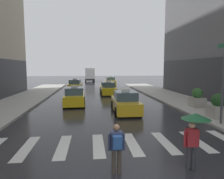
{
  "coord_description": "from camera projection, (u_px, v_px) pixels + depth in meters",
  "views": [
    {
      "loc": [
        -1.1,
        -5.69,
        3.43
      ],
      "look_at": [
        0.38,
        8.0,
        1.94
      ],
      "focal_mm": 32.29,
      "sensor_mm": 36.0,
      "label": 1
    }
  ],
  "objects": [
    {
      "name": "crosswalk_markings",
      "position": [
        116.0,
        144.0,
        9.07
      ],
      "size": [
        11.3,
        2.8,
        0.01
      ],
      "color": "silver",
      "rests_on": "ground"
    },
    {
      "name": "taxi_fourth",
      "position": [
        75.0,
        85.0,
        31.06
      ],
      "size": [
        2.12,
        4.62,
        1.8
      ],
      "color": "gold",
      "rests_on": "ground"
    },
    {
      "name": "pedestrian_with_umbrella",
      "position": [
        194.0,
        126.0,
        6.69
      ],
      "size": [
        0.96,
        0.96,
        1.94
      ],
      "color": "#333338",
      "rests_on": "ground"
    },
    {
      "name": "pedestrian_with_backpack",
      "position": [
        117.0,
        145.0,
        6.42
      ],
      "size": [
        0.55,
        0.43,
        1.65
      ],
      "color": "#473D33",
      "rests_on": "ground"
    },
    {
      "name": "taxi_second",
      "position": [
        75.0,
        97.0,
        18.85
      ],
      "size": [
        2.05,
        4.6,
        1.8
      ],
      "color": "yellow",
      "rests_on": "ground"
    },
    {
      "name": "taxi_fifth",
      "position": [
        110.0,
        82.0,
        39.48
      ],
      "size": [
        1.96,
        4.55,
        1.8
      ],
      "color": "gold",
      "rests_on": "ground"
    },
    {
      "name": "taxi_lead",
      "position": [
        125.0,
        103.0,
        15.64
      ],
      "size": [
        1.98,
        4.56,
        1.8
      ],
      "color": "gold",
      "rests_on": "ground"
    },
    {
      "name": "taxi_third",
      "position": [
        108.0,
        89.0,
        25.95
      ],
      "size": [
        1.96,
        4.56,
        1.8
      ],
      "color": "yellow",
      "rests_on": "ground"
    },
    {
      "name": "box_truck",
      "position": [
        90.0,
        74.0,
        50.17
      ],
      "size": [
        2.41,
        7.59,
        3.35
      ],
      "color": "#2D2D2D",
      "rests_on": "ground"
    },
    {
      "name": "planter_near_corner",
      "position": [
        218.0,
        107.0,
        13.26
      ],
      "size": [
        1.1,
        1.1,
        1.6
      ],
      "color": "#A8A399",
      "rests_on": "curb_right"
    },
    {
      "name": "planter_mid_block",
      "position": [
        197.0,
        98.0,
        16.94
      ],
      "size": [
        1.1,
        1.1,
        1.6
      ],
      "color": "#A8A399",
      "rests_on": "curb_right"
    }
  ]
}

